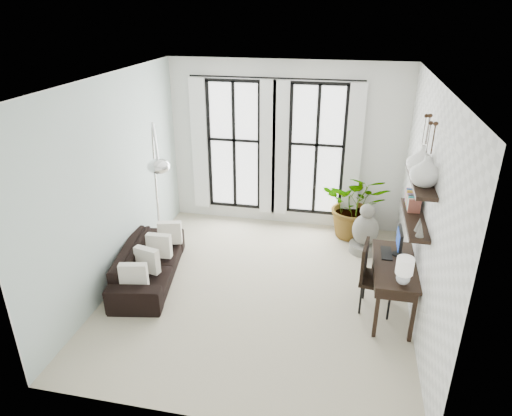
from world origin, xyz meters
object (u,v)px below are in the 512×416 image
(sofa, at_px, (149,263))
(desk_chair, at_px, (372,273))
(arc_lamp, at_px, (155,160))
(desk, at_px, (394,269))
(buddha, at_px, (365,232))
(plant, at_px, (356,204))

(sofa, relative_size, desk_chair, 1.96)
(arc_lamp, bearing_deg, sofa, -105.04)
(desk, height_order, arc_lamp, arc_lamp)
(desk_chair, distance_m, buddha, 1.69)
(sofa, relative_size, plant, 1.53)
(plant, bearing_deg, sofa, -145.54)
(plant, height_order, buddha, plant)
(desk_chair, bearing_deg, sofa, -172.67)
(sofa, height_order, buddha, buddha)
(sofa, xyz_separation_m, plant, (3.21, 2.20, 0.37))
(arc_lamp, height_order, buddha, arc_lamp)
(desk_chair, bearing_deg, buddha, 100.26)
(desk, bearing_deg, sofa, 177.97)
(desk, distance_m, buddha, 1.82)
(desk, height_order, desk_chair, desk)
(desk, xyz_separation_m, desk_chair, (-0.29, 0.08, -0.15))
(plant, height_order, desk_chair, plant)
(plant, bearing_deg, buddha, -71.92)
(plant, height_order, arc_lamp, arc_lamp)
(desk, xyz_separation_m, buddha, (-0.34, 1.76, -0.35))
(plant, xyz_separation_m, desk_chair, (0.25, -2.26, -0.07))
(plant, bearing_deg, desk_chair, -83.72)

